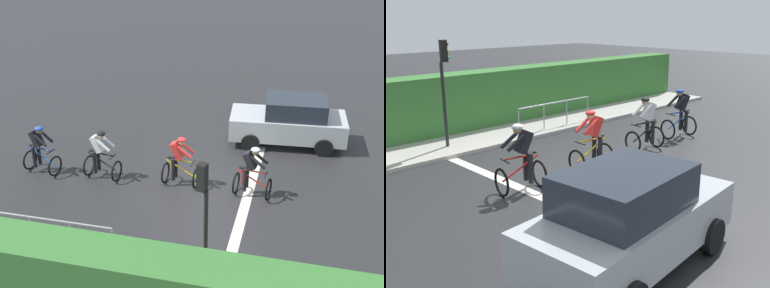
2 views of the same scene
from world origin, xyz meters
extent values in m
plane|color=#28282B|center=(0.00, 0.00, 0.00)|extent=(80.00, 80.00, 0.00)
cube|color=#ADA89E|center=(-4.67, 2.00, 0.06)|extent=(2.80, 21.08, 0.12)
cube|color=#387533|center=(-5.87, 2.00, 1.05)|extent=(1.10, 21.08, 2.09)
cube|color=silver|center=(0.00, -1.24, 0.00)|extent=(7.00, 0.30, 0.01)
torus|color=black|center=(-0.12, 5.04, 0.34)|extent=(0.68, 0.19, 0.68)
torus|color=black|center=(0.08, 6.04, 0.34)|extent=(0.68, 0.19, 0.68)
cylinder|color=#1E59B2|center=(-0.02, 5.54, 0.59)|extent=(0.23, 0.98, 0.51)
cylinder|color=#1E59B2|center=(0.04, 5.84, 0.62)|extent=(0.04, 0.04, 0.55)
cylinder|color=#1E59B2|center=(-0.03, 5.49, 0.87)|extent=(0.18, 0.71, 0.04)
cube|color=black|center=(0.04, 5.84, 0.91)|extent=(0.14, 0.24, 0.04)
cylinder|color=black|center=(-0.10, 5.14, 0.84)|extent=(0.42, 0.11, 0.03)
cube|color=black|center=(0.00, 5.64, 1.21)|extent=(0.37, 0.46, 0.57)
sphere|color=#9E7051|center=(-0.03, 5.49, 1.52)|extent=(0.20, 0.20, 0.20)
ellipsoid|color=#264CB2|center=(-0.03, 5.49, 1.59)|extent=(0.29, 0.32, 0.14)
cylinder|color=black|center=(0.14, 5.71, 0.57)|extent=(0.12, 0.12, 0.74)
cylinder|color=black|center=(-0.10, 5.76, 0.57)|extent=(0.12, 0.12, 0.74)
cylinder|color=black|center=(0.10, 5.33, 1.26)|extent=(0.18, 0.49, 0.37)
cylinder|color=black|center=(-0.21, 5.39, 1.26)|extent=(0.18, 0.49, 0.37)
torus|color=black|center=(0.05, 2.97, 0.34)|extent=(0.68, 0.15, 0.68)
torus|color=black|center=(0.18, 3.98, 0.34)|extent=(0.68, 0.15, 0.68)
cylinder|color=black|center=(0.11, 3.48, 0.59)|extent=(0.17, 0.99, 0.51)
cylinder|color=black|center=(0.15, 3.78, 0.62)|extent=(0.04, 0.04, 0.55)
cylinder|color=black|center=(0.11, 3.43, 0.87)|extent=(0.14, 0.71, 0.04)
cube|color=black|center=(0.15, 3.78, 0.91)|extent=(0.13, 0.23, 0.04)
cylinder|color=black|center=(0.06, 3.07, 0.84)|extent=(0.42, 0.09, 0.03)
cube|color=white|center=(0.13, 3.58, 1.21)|extent=(0.35, 0.44, 0.57)
sphere|color=tan|center=(0.11, 3.43, 1.52)|extent=(0.20, 0.20, 0.20)
ellipsoid|color=black|center=(0.11, 3.43, 1.59)|extent=(0.27, 0.31, 0.14)
cylinder|color=black|center=(0.26, 3.66, 0.57)|extent=(0.12, 0.12, 0.74)
cylinder|color=black|center=(0.02, 3.69, 0.57)|extent=(0.12, 0.12, 0.74)
cylinder|color=white|center=(0.25, 3.27, 1.26)|extent=(0.15, 0.49, 0.37)
cylinder|color=white|center=(-0.07, 3.32, 1.26)|extent=(0.15, 0.49, 0.37)
torus|color=black|center=(0.24, 0.41, 0.34)|extent=(0.68, 0.11, 0.68)
torus|color=black|center=(0.32, 1.43, 0.34)|extent=(0.68, 0.11, 0.68)
cylinder|color=gold|center=(0.28, 0.92, 0.59)|extent=(0.12, 0.99, 0.51)
cylinder|color=gold|center=(0.30, 1.23, 0.62)|extent=(0.04, 0.04, 0.55)
cylinder|color=gold|center=(0.27, 0.87, 0.87)|extent=(0.10, 0.72, 0.04)
cube|color=black|center=(0.30, 1.23, 0.91)|extent=(0.12, 0.23, 0.04)
cylinder|color=black|center=(0.25, 0.51, 0.84)|extent=(0.42, 0.07, 0.03)
cube|color=red|center=(0.29, 1.02, 1.21)|extent=(0.33, 0.43, 0.57)
sphere|color=tan|center=(0.27, 0.87, 1.52)|extent=(0.20, 0.20, 0.20)
ellipsoid|color=red|center=(0.27, 0.87, 1.59)|extent=(0.26, 0.30, 0.14)
cylinder|color=black|center=(0.41, 1.12, 0.57)|extent=(0.12, 0.12, 0.74)
cylinder|color=black|center=(0.17, 1.13, 0.57)|extent=(0.12, 0.12, 0.74)
cylinder|color=red|center=(0.42, 0.73, 1.26)|extent=(0.13, 0.48, 0.37)
cylinder|color=red|center=(0.10, 0.75, 1.26)|extent=(0.13, 0.48, 0.37)
torus|color=black|center=(0.08, -1.86, 0.34)|extent=(0.68, 0.16, 0.68)
torus|color=black|center=(0.23, -0.85, 0.34)|extent=(0.68, 0.16, 0.68)
cylinder|color=red|center=(0.16, -1.35, 0.59)|extent=(0.18, 0.98, 0.51)
cylinder|color=red|center=(0.20, -1.05, 0.62)|extent=(0.04, 0.04, 0.55)
cylinder|color=red|center=(0.15, -1.40, 0.87)|extent=(0.14, 0.71, 0.04)
cube|color=black|center=(0.20, -1.05, 0.91)|extent=(0.13, 0.23, 0.04)
cylinder|color=black|center=(0.10, -1.76, 0.84)|extent=(0.42, 0.09, 0.03)
cube|color=black|center=(0.17, -1.25, 1.21)|extent=(0.36, 0.45, 0.57)
sphere|color=#9E7051|center=(0.15, -1.40, 1.52)|extent=(0.20, 0.20, 0.20)
ellipsoid|color=silver|center=(0.15, -1.40, 1.59)|extent=(0.28, 0.31, 0.14)
cylinder|color=black|center=(0.30, -1.17, 0.57)|extent=(0.12, 0.12, 0.74)
cylinder|color=black|center=(0.07, -1.13, 0.57)|extent=(0.12, 0.12, 0.74)
cylinder|color=black|center=(0.29, -1.56, 1.26)|extent=(0.16, 0.49, 0.37)
cylinder|color=black|center=(-0.03, -1.51, 1.26)|extent=(0.16, 0.49, 0.37)
cube|color=#B7BCC1|center=(4.07, -2.07, 0.70)|extent=(2.04, 4.23, 0.80)
cube|color=#262D38|center=(4.09, -2.32, 1.43)|extent=(1.67, 2.25, 0.66)
cylinder|color=black|center=(3.14, -0.88, 0.32)|extent=(0.27, 0.66, 0.64)
cylinder|color=black|center=(4.79, -0.73, 0.32)|extent=(0.27, 0.66, 0.64)
cylinder|color=black|center=(3.35, -3.41, 0.32)|extent=(0.27, 0.66, 0.64)
cylinder|color=black|center=(5.01, -3.27, 0.32)|extent=(0.27, 0.66, 0.64)
cube|color=#EAEACC|center=(3.39, -0.11, 0.80)|extent=(0.29, 0.10, 0.16)
cube|color=#EAEACC|center=(4.41, -0.03, 0.80)|extent=(0.29, 0.10, 0.16)
cylinder|color=black|center=(-4.19, -0.86, 1.35)|extent=(0.10, 0.10, 2.70)
cube|color=black|center=(-4.17, -0.76, 3.02)|extent=(0.24, 0.24, 0.64)
sphere|color=red|center=(-4.14, -0.66, 3.22)|extent=(0.11, 0.11, 0.11)
sphere|color=orange|center=(-4.14, -0.66, 3.02)|extent=(0.11, 0.11, 0.11)
sphere|color=green|center=(-4.14, -0.66, 2.82)|extent=(0.11, 0.11, 0.11)
cylinder|color=#999EA3|center=(-3.77, 3.26, 1.00)|extent=(0.08, 3.37, 0.05)
cylinder|color=#999EA3|center=(-3.75, 1.58, 0.50)|extent=(0.04, 0.04, 1.00)
cylinder|color=#999EA3|center=(-3.76, 2.70, 0.50)|extent=(0.04, 0.04, 1.00)
cylinder|color=#999EA3|center=(-3.78, 3.83, 0.50)|extent=(0.04, 0.04, 1.00)
camera|label=1|loc=(-13.60, -2.86, 8.67)|focal=49.41mm
camera|label=2|loc=(8.29, -7.48, 4.07)|focal=42.56mm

